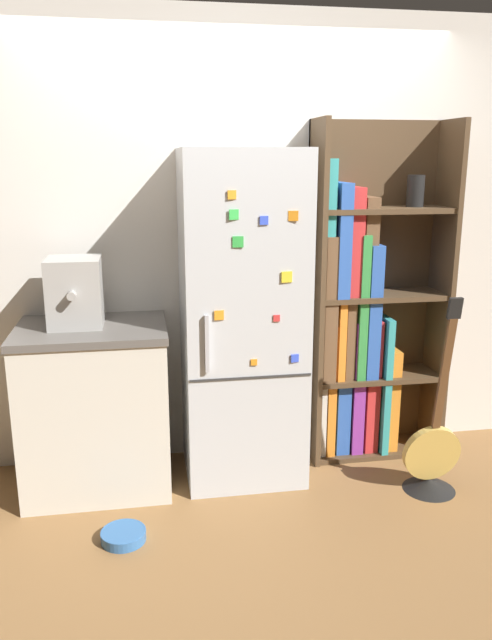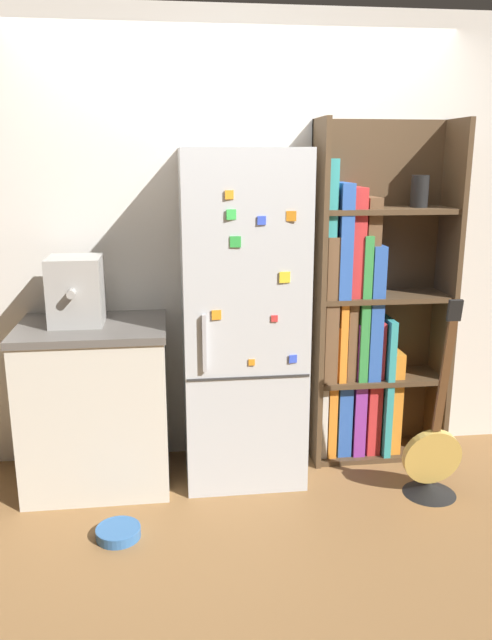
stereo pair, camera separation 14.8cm
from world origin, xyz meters
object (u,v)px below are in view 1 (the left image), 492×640
(pet_bowl, at_px, (123,535))
(bookshelf, at_px, (360,317))
(espresso_machine, at_px, (75,292))
(guitar, at_px, (431,462))
(refrigerator, at_px, (242,320))

(pet_bowl, bearing_deg, bookshelf, 27.65)
(bookshelf, distance_m, espresso_machine, 1.66)
(guitar, xyz_separation_m, pet_bowl, (-1.68, -0.20, -0.14))
(bookshelf, bearing_deg, refrigerator, -168.85)
(espresso_machine, distance_m, pet_bowl, 1.26)
(bookshelf, relative_size, pet_bowl, 9.19)
(bookshelf, height_order, espresso_machine, bookshelf)
(refrigerator, distance_m, guitar, 1.31)
(refrigerator, height_order, guitar, refrigerator)
(espresso_machine, xyz_separation_m, pet_bowl, (0.21, -0.62, -1.08))
(refrigerator, height_order, bookshelf, bookshelf)
(bookshelf, distance_m, guitar, 0.92)
(guitar, distance_m, pet_bowl, 1.69)
(refrigerator, distance_m, espresso_machine, 0.91)
(refrigerator, xyz_separation_m, espresso_machine, (-0.89, 0.02, 0.18))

